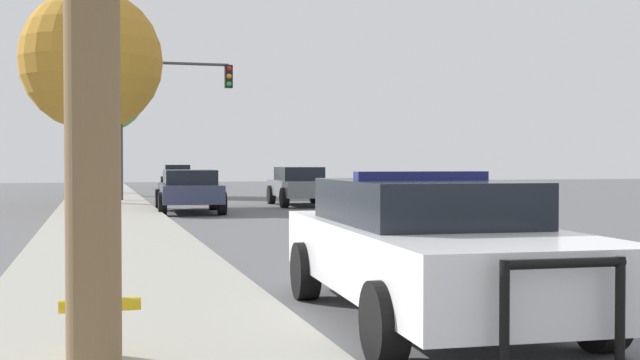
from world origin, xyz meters
name	(u,v)px	position (x,y,z in m)	size (l,w,h in m)	color
ground_plane	(594,301)	(0.00, 0.00, 0.00)	(110.00, 110.00, 0.00)	#565659
sidewalk_left	(133,320)	(-5.10, 0.00, 0.07)	(3.00, 110.00, 0.13)	#99968C
police_car	(428,245)	(-2.24, -0.48, 0.75)	(2.31, 5.11, 1.49)	white
fire_hydrant	(100,300)	(-5.41, -1.74, 0.56)	(0.59, 0.26, 0.82)	gold
traffic_light	(166,100)	(-2.80, 23.45, 3.97)	(4.36, 0.35, 5.40)	#424247
car_background_midblock	(189,190)	(-2.64, 17.05, 0.72)	(2.11, 4.20, 1.33)	#333856
car_background_oncoming	(300,185)	(1.68, 20.17, 0.74)	(2.02, 4.24, 1.39)	slate
car_background_distant	(177,176)	(-0.71, 40.78, 0.74)	(2.06, 4.36, 1.39)	#474C51
tree_sidewalk_mid	(91,61)	(-5.55, 21.40, 5.13)	(4.94, 4.94, 7.48)	brown
tree_sidewalk_far	(105,91)	(-4.97, 30.80, 4.85)	(3.79, 3.79, 6.65)	brown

